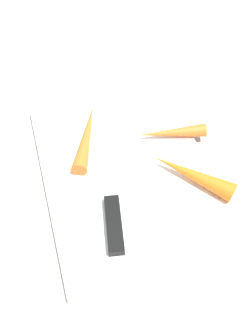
% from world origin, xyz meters
% --- Properties ---
extents(ground_plane, '(1.40, 1.40, 0.00)m').
position_xyz_m(ground_plane, '(0.00, 0.00, 0.00)').
color(ground_plane, '#ADA8A0').
extents(cutting_board, '(0.36, 0.26, 0.01)m').
position_xyz_m(cutting_board, '(0.00, 0.00, 0.01)').
color(cutting_board, white).
rests_on(cutting_board, ground_plane).
extents(knife, '(0.20, 0.06, 0.01)m').
position_xyz_m(knife, '(-0.08, 0.04, 0.02)').
color(knife, '#B7B7BC').
rests_on(knife, cutting_board).
extents(carrot_shortest, '(0.04, 0.12, 0.02)m').
position_xyz_m(carrot_shortest, '(0.04, -0.09, 0.02)').
color(carrot_shortest, orange).
rests_on(carrot_shortest, cutting_board).
extents(carrot_longest, '(0.15, 0.08, 0.03)m').
position_xyz_m(carrot_longest, '(0.08, 0.05, 0.02)').
color(carrot_longest, orange).
rests_on(carrot_longest, cutting_board).
extents(carrot_medium, '(0.12, 0.11, 0.03)m').
position_xyz_m(carrot_medium, '(-0.05, -0.09, 0.03)').
color(carrot_medium, orange).
rests_on(carrot_medium, cutting_board).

